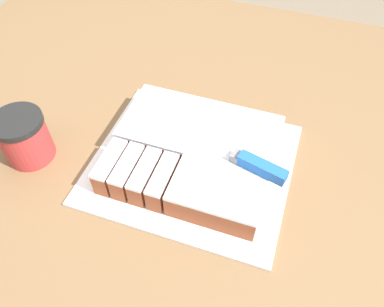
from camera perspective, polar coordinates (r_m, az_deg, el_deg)
name	(u,v)px	position (r m, az deg, el deg)	size (l,w,h in m)	color
ground_plane	(189,281)	(1.59, -0.52, -18.88)	(8.00, 8.00, 0.00)	#7F705B
countertop	(188,227)	(1.18, -0.67, -11.11)	(1.40, 1.10, 0.90)	brown
cake_board	(192,163)	(0.74, 0.00, -1.52)	(0.38, 0.34, 0.01)	white
cake	(194,153)	(0.72, 0.37, 0.11)	(0.30, 0.26, 0.06)	#994C2D
knife	(246,161)	(0.67, 8.18, -1.07)	(0.28, 0.09, 0.02)	silver
coffee_cup	(24,138)	(0.79, -24.18, 2.23)	(0.10, 0.10, 0.10)	#B23333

